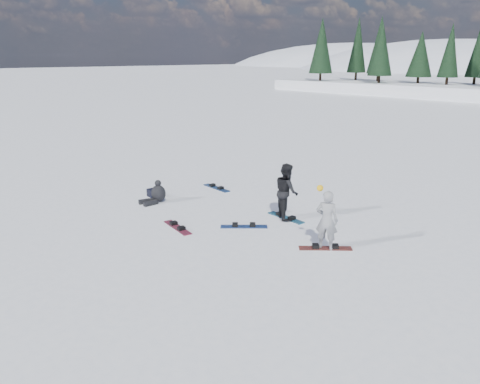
# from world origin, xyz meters

# --- Properties ---
(ground) EXTENTS (420.00, 420.00, 0.00)m
(ground) POSITION_xyz_m (0.00, 0.00, 0.00)
(ground) COLOR white
(ground) RESTS_ON ground
(snowboarder_woman) EXTENTS (0.74, 0.62, 1.87)m
(snowboarder_woman) POSITION_xyz_m (0.40, 0.59, 0.87)
(snowboarder_woman) COLOR gray
(snowboarder_woman) RESTS_ON ground
(snowboarder_man) EXTENTS (1.16, 1.10, 1.89)m
(snowboarder_man) POSITION_xyz_m (-2.10, 1.75, 0.95)
(snowboarder_man) COLOR black
(snowboarder_man) RESTS_ON ground
(seated_rider) EXTENTS (0.67, 1.04, 0.85)m
(seated_rider) POSITION_xyz_m (-6.60, -0.39, 0.33)
(seated_rider) COLOR black
(seated_rider) RESTS_ON ground
(gear_bag) EXTENTS (0.47, 0.33, 0.30)m
(gear_bag) POSITION_xyz_m (-7.30, -0.14, 0.15)
(gear_bag) COLOR black
(gear_bag) RESTS_ON ground
(snowboard_woman) EXTENTS (1.26, 1.26, 0.03)m
(snowboard_woman) POSITION_xyz_m (0.41, 0.59, 0.01)
(snowboard_woman) COLOR maroon
(snowboard_woman) RESTS_ON ground
(snowboard_man) EXTENTS (1.51, 0.37, 0.03)m
(snowboard_man) POSITION_xyz_m (-2.10, 1.75, 0.01)
(snowboard_man) COLOR #185F85
(snowboard_man) RESTS_ON ground
(snowboard_loose_b) EXTENTS (1.53, 0.54, 0.03)m
(snowboard_loose_b) POSITION_xyz_m (-3.85, -1.48, 0.01)
(snowboard_loose_b) COLOR maroon
(snowboard_loose_b) RESTS_ON ground
(snowboard_loose_a) EXTENTS (1.23, 1.28, 0.03)m
(snowboard_loose_a) POSITION_xyz_m (-2.45, 0.12, 0.01)
(snowboard_loose_a) COLOR navy
(snowboard_loose_a) RESTS_ON ground
(snowboard_loose_c) EXTENTS (1.51, 0.37, 0.03)m
(snowboard_loose_c) POSITION_xyz_m (-6.52, 2.45, 0.01)
(snowboard_loose_c) COLOR navy
(snowboard_loose_c) RESTS_ON ground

